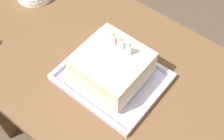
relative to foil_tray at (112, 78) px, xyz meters
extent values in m
cube|color=brown|center=(-0.02, 0.02, -0.02)|extent=(1.16, 0.65, 0.04)
cube|color=brown|center=(-0.54, 0.29, -0.41)|extent=(0.06, 0.06, 0.74)
cube|color=silver|center=(0.00, 0.00, 0.00)|extent=(0.32, 0.27, 0.01)
cube|color=silver|center=(0.00, -0.13, 0.01)|extent=(0.32, 0.01, 0.02)
cube|color=silver|center=(0.00, 0.13, 0.01)|extent=(0.32, 0.01, 0.02)
cube|color=silver|center=(-0.15, 0.00, 0.01)|extent=(0.01, 0.24, 0.02)
cube|color=silver|center=(0.15, 0.00, 0.01)|extent=(0.01, 0.24, 0.02)
cube|color=beige|center=(0.00, 0.00, 0.04)|extent=(0.20, 0.19, 0.04)
cube|color=silver|center=(0.00, 0.00, 0.06)|extent=(0.20, 0.19, 0.02)
cube|color=beige|center=(0.00, 0.00, 0.09)|extent=(0.20, 0.19, 0.04)
cube|color=silver|center=(0.00, -0.01, 0.11)|extent=(0.15, 0.03, 0.00)
cube|color=#E099C6|center=(-0.03, 0.04, 0.13)|extent=(0.02, 0.01, 0.04)
ellipsoid|color=yellow|center=(-0.03, 0.04, 0.15)|extent=(0.01, 0.01, 0.01)
cube|color=white|center=(0.00, 0.04, 0.13)|extent=(0.02, 0.01, 0.04)
ellipsoid|color=yellow|center=(0.00, 0.04, 0.15)|extent=(0.01, 0.01, 0.01)
cube|color=#8CB7EA|center=(0.03, 0.04, 0.13)|extent=(0.02, 0.01, 0.04)
ellipsoid|color=yellow|center=(0.03, 0.04, 0.15)|extent=(0.01, 0.01, 0.01)
camera|label=1|loc=(0.34, -0.42, 0.83)|focal=49.07mm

